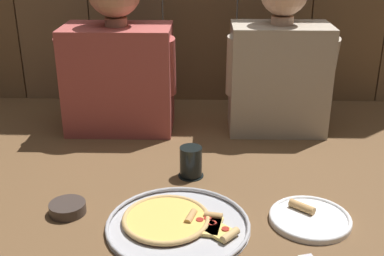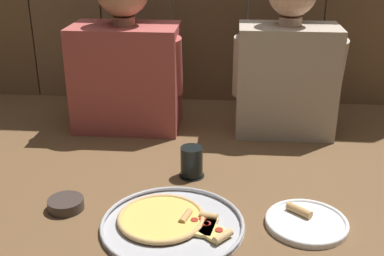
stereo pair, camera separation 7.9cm
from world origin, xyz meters
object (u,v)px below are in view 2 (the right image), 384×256
Objects in this scene: drinking_glass at (192,162)px; diner_left at (126,55)px; pizza_tray at (170,222)px; diner_right at (287,61)px; dipping_bowl at (66,204)px; dinner_plate at (306,222)px.

diner_left is (-0.28, 0.39, 0.23)m from drinking_glass.
pizza_tray is 0.62× the size of diner_right.
drinking_glass reaches higher than pizza_tray.
diner_left is (-0.25, 0.67, 0.27)m from pizza_tray.
drinking_glass is 0.55m from diner_right.
diner_left reaches higher than drinking_glass.
diner_right is at bearing 43.65° from dipping_bowl.
drinking_glass is (0.03, 0.28, 0.04)m from pizza_tray.
diner_left reaches higher than dinner_plate.
pizza_tray is at bearing -174.85° from dinner_plate.
dinner_plate is 0.69m from diner_right.
dinner_plate is at bearing -37.12° from drinking_glass.
pizza_tray is 0.60× the size of diner_left.
dipping_bowl is (-0.30, 0.06, 0.01)m from pizza_tray.
pizza_tray is at bearing -10.43° from dipping_bowl.
dinner_plate is at bearing -89.16° from diner_right.
drinking_glass is at bearing -128.64° from diner_right.
pizza_tray is 3.84× the size of drinking_glass.
drinking_glass is 0.99× the size of dipping_bowl.
pizza_tray is 3.79× the size of dipping_bowl.
diner_right is at bearing 62.69° from pizza_tray.
diner_left is at bearing 125.33° from drinking_glass.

